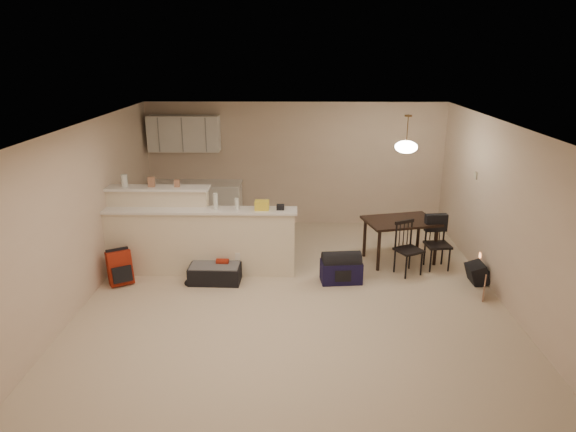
{
  "coord_description": "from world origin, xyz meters",
  "views": [
    {
      "loc": [
        0.04,
        -6.76,
        3.47
      ],
      "look_at": [
        -0.1,
        0.7,
        1.05
      ],
      "focal_mm": 32.0,
      "sensor_mm": 36.0,
      "label": 1
    }
  ],
  "objects_px": {
    "dining_chair_far": "(438,244)",
    "red_backpack": "(120,268)",
    "navy_duffel": "(341,271)",
    "dining_table": "(401,225)",
    "pendant_lamp": "(406,146)",
    "black_daypack": "(477,273)",
    "suitcase": "(216,273)",
    "dining_chair_near": "(409,249)"
  },
  "relations": [
    {
      "from": "pendant_lamp",
      "to": "black_daypack",
      "type": "xyz_separation_m",
      "value": [
        1.06,
        -0.87,
        -1.84
      ]
    },
    {
      "from": "suitcase",
      "to": "red_backpack",
      "type": "height_order",
      "value": "red_backpack"
    },
    {
      "from": "dining_chair_far",
      "to": "black_daypack",
      "type": "height_order",
      "value": "dining_chair_far"
    },
    {
      "from": "suitcase",
      "to": "red_backpack",
      "type": "relative_size",
      "value": 1.5
    },
    {
      "from": "dining_table",
      "to": "red_backpack",
      "type": "relative_size",
      "value": 2.52
    },
    {
      "from": "red_backpack",
      "to": "black_daypack",
      "type": "relative_size",
      "value": 1.51
    },
    {
      "from": "red_backpack",
      "to": "navy_duffel",
      "type": "xyz_separation_m",
      "value": [
        3.43,
        0.13,
        -0.09
      ]
    },
    {
      "from": "dining_chair_near",
      "to": "pendant_lamp",
      "type": "bearing_deg",
      "value": 66.99
    },
    {
      "from": "pendant_lamp",
      "to": "black_daypack",
      "type": "distance_m",
      "value": 2.29
    },
    {
      "from": "dining_table",
      "to": "black_daypack",
      "type": "distance_m",
      "value": 1.45
    },
    {
      "from": "dining_chair_far",
      "to": "suitcase",
      "type": "xyz_separation_m",
      "value": [
        -3.6,
        -0.55,
        -0.3
      ]
    },
    {
      "from": "dining_table",
      "to": "pendant_lamp",
      "type": "bearing_deg",
      "value": -14.15
    },
    {
      "from": "suitcase",
      "to": "dining_chair_near",
      "type": "bearing_deg",
      "value": 7.42
    },
    {
      "from": "red_backpack",
      "to": "black_daypack",
      "type": "distance_m",
      "value": 5.55
    },
    {
      "from": "dining_chair_far",
      "to": "dining_table",
      "type": "bearing_deg",
      "value": 144.16
    },
    {
      "from": "dining_table",
      "to": "suitcase",
      "type": "xyz_separation_m",
      "value": [
        -3.03,
        -0.87,
        -0.51
      ]
    },
    {
      "from": "navy_duffel",
      "to": "red_backpack",
      "type": "bearing_deg",
      "value": 176.39
    },
    {
      "from": "navy_duffel",
      "to": "dining_chair_near",
      "type": "bearing_deg",
      "value": 10.45
    },
    {
      "from": "dining_chair_near",
      "to": "suitcase",
      "type": "distance_m",
      "value": 3.11
    },
    {
      "from": "navy_duffel",
      "to": "suitcase",
      "type": "bearing_deg",
      "value": 174.29
    },
    {
      "from": "dining_table",
      "to": "suitcase",
      "type": "bearing_deg",
      "value": -178.14
    },
    {
      "from": "dining_chair_near",
      "to": "suitcase",
      "type": "bearing_deg",
      "value": 158.37
    },
    {
      "from": "pendant_lamp",
      "to": "dining_chair_far",
      "type": "relative_size",
      "value": 0.71
    },
    {
      "from": "dining_chair_far",
      "to": "pendant_lamp",
      "type": "bearing_deg",
      "value": 144.16
    },
    {
      "from": "black_daypack",
      "to": "suitcase",
      "type": "bearing_deg",
      "value": 88.8
    },
    {
      "from": "navy_duffel",
      "to": "dining_table",
      "type": "bearing_deg",
      "value": 33.63
    },
    {
      "from": "suitcase",
      "to": "pendant_lamp",
      "type": "bearing_deg",
      "value": 17.48
    },
    {
      "from": "dining_table",
      "to": "black_daypack",
      "type": "bearing_deg",
      "value": -53.6
    },
    {
      "from": "dining_chair_far",
      "to": "black_daypack",
      "type": "xyz_separation_m",
      "value": [
        0.49,
        -0.55,
        -0.28
      ]
    },
    {
      "from": "red_backpack",
      "to": "pendant_lamp",
      "type": "bearing_deg",
      "value": -18.2
    },
    {
      "from": "pendant_lamp",
      "to": "black_daypack",
      "type": "height_order",
      "value": "pendant_lamp"
    },
    {
      "from": "dining_table",
      "to": "navy_duffel",
      "type": "height_order",
      "value": "dining_table"
    },
    {
      "from": "dining_chair_far",
      "to": "red_backpack",
      "type": "xyz_separation_m",
      "value": [
        -5.06,
        -0.68,
        -0.17
      ]
    },
    {
      "from": "red_backpack",
      "to": "navy_duffel",
      "type": "distance_m",
      "value": 3.44
    },
    {
      "from": "dining_chair_far",
      "to": "suitcase",
      "type": "height_order",
      "value": "dining_chair_far"
    },
    {
      "from": "dining_chair_near",
      "to": "navy_duffel",
      "type": "bearing_deg",
      "value": 168.58
    },
    {
      "from": "black_daypack",
      "to": "red_backpack",
      "type": "bearing_deg",
      "value": 90.1
    },
    {
      "from": "red_backpack",
      "to": "black_daypack",
      "type": "height_order",
      "value": "red_backpack"
    },
    {
      "from": "pendant_lamp",
      "to": "red_backpack",
      "type": "relative_size",
      "value": 1.17
    },
    {
      "from": "dining_chair_far",
      "to": "navy_duffel",
      "type": "xyz_separation_m",
      "value": [
        -1.63,
        -0.55,
        -0.27
      ]
    },
    {
      "from": "suitcase",
      "to": "navy_duffel",
      "type": "relative_size",
      "value": 1.26
    },
    {
      "from": "suitcase",
      "to": "black_daypack",
      "type": "relative_size",
      "value": 2.27
    }
  ]
}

